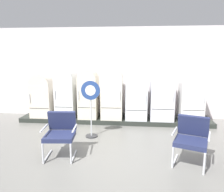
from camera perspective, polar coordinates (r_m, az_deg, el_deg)
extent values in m
cube|color=slate|center=(4.39, -2.86, -18.86)|extent=(12.00, 10.00, 0.05)
cube|color=silver|center=(7.48, 1.17, 6.14)|extent=(11.76, 0.12, 3.07)
cube|color=#47443F|center=(7.47, 1.20, 15.23)|extent=(11.76, 0.07, 0.06)
cube|color=#292E29|center=(7.13, 0.72, -6.12)|extent=(6.13, 0.95, 0.14)
cube|color=silver|center=(7.43, -17.95, -1.13)|extent=(0.68, 0.59, 1.07)
cylinder|color=silver|center=(7.34, -18.19, 2.96)|extent=(0.68, 0.58, 0.68)
cube|color=#383838|center=(7.20, -18.80, -3.13)|extent=(0.63, 0.01, 0.01)
cylinder|color=silver|center=(7.25, -21.01, -0.58)|extent=(0.02, 0.02, 0.28)
cube|color=white|center=(7.17, -12.01, -0.47)|extent=(0.61, 0.68, 1.27)
cylinder|color=white|center=(7.08, -12.21, 4.56)|extent=(0.61, 0.67, 0.61)
cube|color=#383838|center=(6.90, -12.79, -2.88)|extent=(0.56, 0.01, 0.01)
cylinder|color=silver|center=(6.89, -14.88, 0.24)|extent=(0.02, 0.02, 0.28)
cube|color=beige|center=(6.94, -6.29, -0.69)|extent=(0.60, 0.59, 1.26)
cylinder|color=beige|center=(6.84, -6.40, 4.48)|extent=(0.60, 0.58, 0.60)
cube|color=#383838|center=(6.71, -6.77, -3.10)|extent=(0.55, 0.01, 0.01)
cylinder|color=silver|center=(6.67, -8.88, 0.09)|extent=(0.02, 0.02, 0.28)
cube|color=silver|center=(6.85, 0.03, -0.65)|extent=(0.67, 0.65, 1.29)
cylinder|color=silver|center=(6.75, 0.04, 4.73)|extent=(0.67, 0.63, 0.67)
cube|color=#383838|center=(6.58, -0.24, -3.19)|extent=(0.61, 0.01, 0.01)
cylinder|color=silver|center=(6.47, 2.15, 0.06)|extent=(0.02, 0.02, 0.28)
cube|color=white|center=(6.83, 6.46, -1.51)|extent=(0.67, 0.62, 1.11)
cylinder|color=white|center=(6.73, 6.56, 3.13)|extent=(0.67, 0.61, 0.67)
cube|color=#383838|center=(6.57, 6.46, -3.81)|extent=(0.61, 0.01, 0.01)
cylinder|color=silver|center=(6.49, 8.94, -1.01)|extent=(0.02, 0.02, 0.28)
cube|color=white|center=(6.90, 13.04, -0.91)|extent=(0.71, 0.68, 1.27)
cylinder|color=white|center=(6.80, 13.26, 4.35)|extent=(0.71, 0.67, 0.71)
cube|color=#383838|center=(6.61, 13.33, -3.47)|extent=(0.65, 0.01, 0.01)
cylinder|color=silver|center=(6.57, 16.03, -0.28)|extent=(0.02, 0.02, 0.28)
cube|color=white|center=(7.05, 20.23, -1.18)|extent=(0.69, 0.63, 1.25)
cylinder|color=white|center=(6.95, 20.57, 3.85)|extent=(0.69, 0.62, 0.69)
cube|color=#383838|center=(6.79, 20.78, -3.59)|extent=(0.64, 0.01, 0.01)
cylinder|color=silver|center=(6.79, 23.34, -0.56)|extent=(0.02, 0.02, 0.28)
cylinder|color=silver|center=(4.96, -16.73, -15.07)|extent=(0.09, 0.59, 0.04)
cylinder|color=silver|center=(4.64, -17.88, -14.25)|extent=(0.04, 0.04, 0.40)
cylinder|color=silver|center=(4.83, -10.12, -15.49)|extent=(0.09, 0.59, 0.04)
cylinder|color=silver|center=(4.50, -10.85, -14.71)|extent=(0.04, 0.04, 0.40)
cube|color=#232A4E|center=(4.71, -13.72, -10.38)|extent=(0.65, 0.59, 0.09)
cube|color=#232A4E|center=(4.87, -13.07, -6.36)|extent=(0.61, 0.21, 0.44)
cylinder|color=silver|center=(4.73, -17.60, -8.09)|extent=(0.08, 0.48, 0.04)
cylinder|color=silver|center=(4.58, -9.91, -8.37)|extent=(0.08, 0.48, 0.04)
cylinder|color=silver|center=(4.76, 16.32, -16.16)|extent=(0.24, 0.56, 0.04)
cylinder|color=silver|center=(4.43, 15.81, -15.35)|extent=(0.05, 0.05, 0.40)
cylinder|color=silver|center=(4.72, 23.32, -16.90)|extent=(0.24, 0.56, 0.04)
cylinder|color=silver|center=(4.39, 23.31, -16.15)|extent=(0.05, 0.05, 0.40)
cube|color=#232A4E|center=(4.55, 20.17, -11.51)|extent=(0.75, 0.71, 0.09)
cube|color=#232A4E|center=(4.72, 20.76, -7.36)|extent=(0.62, 0.36, 0.44)
cylinder|color=silver|center=(4.52, 16.27, -8.90)|extent=(0.20, 0.46, 0.04)
cylinder|color=silver|center=(4.47, 24.43, -9.69)|extent=(0.20, 0.46, 0.04)
cylinder|color=#2D2D30|center=(5.87, -5.45, -10.50)|extent=(0.32, 0.32, 0.03)
cylinder|color=silver|center=(5.68, -5.57, -4.58)|extent=(0.04, 0.04, 1.23)
cylinder|color=navy|center=(5.52, -5.74, 1.50)|extent=(0.49, 0.02, 0.49)
cylinder|color=white|center=(5.51, -5.76, 1.48)|extent=(0.27, 0.00, 0.27)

